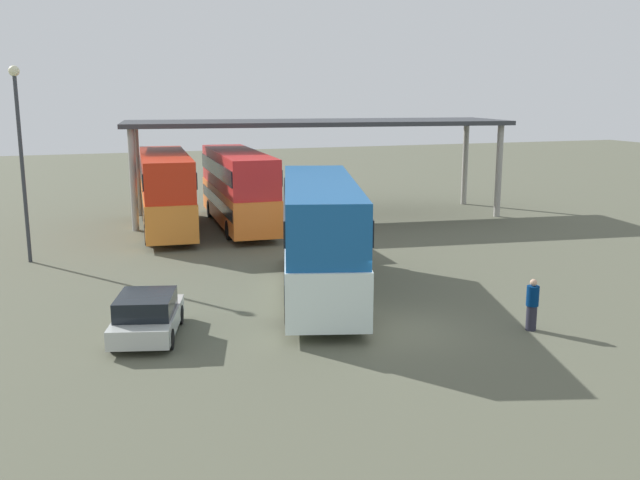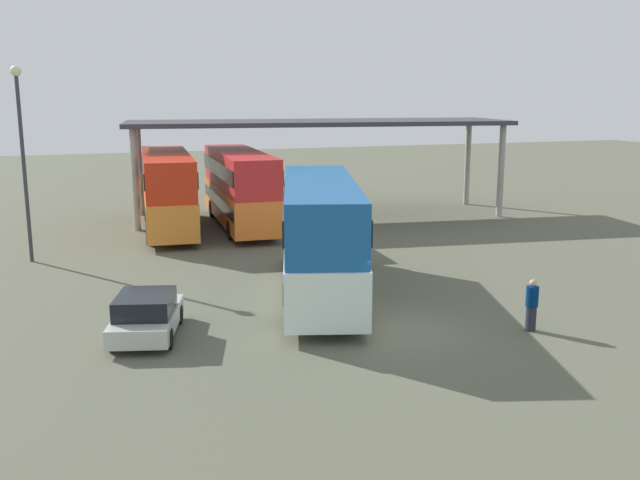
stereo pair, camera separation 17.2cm
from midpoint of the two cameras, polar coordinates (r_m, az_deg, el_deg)
The scene contains 8 objects.
ground_plane at distance 22.09m, azimuth 5.59°, elevation -7.17°, with size 140.00×140.00×0.00m, color #555745.
double_decker_main at distance 25.17m, azimuth -0.20°, elevation 0.60°, with size 5.53×11.14×4.13m.
parked_hatchback at distance 21.69m, azimuth -14.04°, elevation -5.97°, with size 2.63×3.97×1.35m.
double_decker_near_canopy at distance 37.81m, azimuth -12.52°, elevation 4.08°, with size 3.25×10.86×4.09m.
double_decker_mid_row at distance 38.39m, azimuth -6.79°, elevation 4.39°, with size 2.95×11.14×4.09m.
depot_canopy at distance 41.26m, azimuth -0.37°, elevation 9.18°, with size 22.48×8.81×5.60m.
lamppost_tall at distance 32.24m, azimuth -23.25°, elevation 7.32°, with size 0.44×0.44×8.27m.
pedestrian_waiting at distance 22.56m, azimuth 16.59°, elevation -5.06°, with size 0.38×0.38×1.62m.
Camera 1 is at (-8.99, -18.87, 7.18)m, focal length 39.53 mm.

